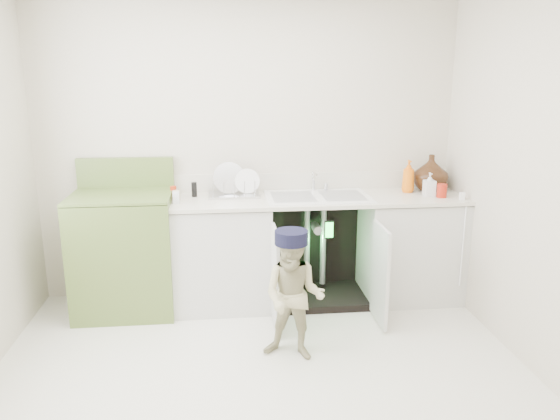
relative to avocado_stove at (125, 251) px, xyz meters
name	(u,v)px	position (x,y,z in m)	size (l,w,h in m)	color
ground	(263,379)	(1.02, -1.18, -0.50)	(3.50, 3.50, 0.00)	silver
room_shell	(261,187)	(1.02, -1.18, 0.75)	(6.00, 5.50, 1.26)	beige
counter_run	(320,246)	(1.59, 0.03, -0.03)	(2.44, 1.02, 1.21)	silver
avocado_stove	(125,251)	(0.00, 0.00, 0.00)	(0.78, 0.65, 1.21)	olive
repair_worker	(294,295)	(1.25, -0.92, -0.04)	(0.65, 0.84, 0.89)	#C4BB8D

